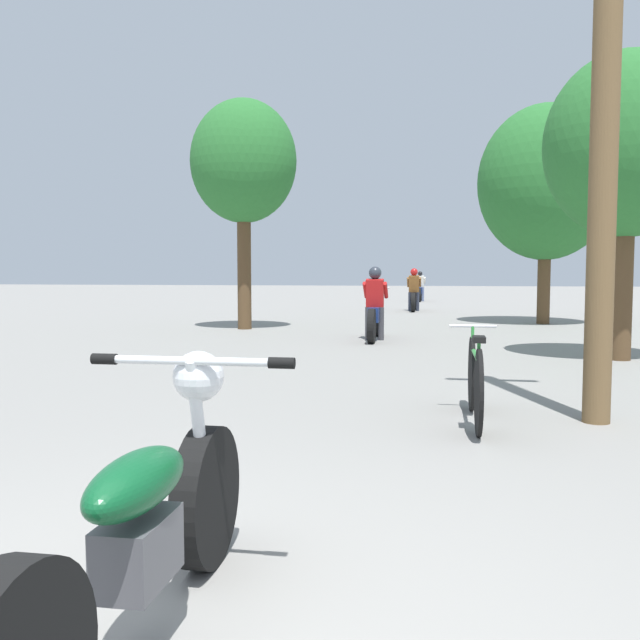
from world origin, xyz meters
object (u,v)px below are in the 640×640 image
Objects in this scene: utility_pole at (608,18)px; motorcycle_rider_mid at (414,295)px; roadside_tree_right_near at (626,147)px; motorcycle_foreground at (145,527)px; bicycle_parked at (475,380)px; motorcycle_rider_far at (420,290)px; roadside_tree_left at (243,163)px; motorcycle_rider_lead at (375,312)px; roadside_tree_right_far at (546,183)px.

utility_pole is 3.37× the size of motorcycle_rider_mid.
roadside_tree_right_near is 2.19× the size of motorcycle_foreground.
roadside_tree_right_near is at bearing -74.24° from motorcycle_rider_mid.
utility_pole is at bearing 9.27° from bicycle_parked.
utility_pole is 24.54m from motorcycle_rider_far.
motorcycle_rider_lead is at bearing -31.67° from roadside_tree_left.
utility_pole is at bearing -57.05° from roadside_tree_left.
roadside_tree_right_near is 0.83× the size of roadside_tree_right_far.
roadside_tree_left is 2.59× the size of motorcycle_rider_mid.
roadside_tree_right_far is 7.62m from roadside_tree_left.
roadside_tree_left is at bearing 122.95° from utility_pole.
utility_pole is 3.91× the size of bicycle_parked.
motorcycle_rider_mid is at bearing -90.47° from motorcycle_rider_far.
roadside_tree_right_near is at bearing 62.73° from bicycle_parked.
roadside_tree_left is 2.62× the size of motorcycle_rider_far.
roadside_tree_right_near is 2.25× the size of motorcycle_rider_lead.
motorcycle_foreground is (3.32, -13.00, -3.39)m from roadside_tree_left.
motorcycle_rider_mid is 17.01m from bicycle_parked.
utility_pole is 1.49× the size of roadside_tree_right_near.
motorcycle_foreground is 1.04× the size of motorcycle_rider_far.
roadside_tree_left reaches higher than motorcycle_rider_mid.
utility_pole reaches higher than roadside_tree_right_near.
motorcycle_rider_far is (0.54, 17.31, -0.05)m from motorcycle_rider_lead.
motorcycle_rider_lead is 1.17× the size of bicycle_parked.
motorcycle_rider_mid is at bearing 64.89° from roadside_tree_left.
motorcycle_rider_far is at bearing 92.25° from bicycle_parked.
motorcycle_rider_far is (-2.04, 24.26, -3.02)m from utility_pole.
utility_pole reaches higher than motorcycle_rider_far.
roadside_tree_right_far is 6.89m from motorcycle_rider_mid.
roadside_tree_right_near is 5.32m from motorcycle_rider_lead.
motorcycle_rider_far is 24.46m from bicycle_parked.
roadside_tree_right_far is 2.63× the size of motorcycle_foreground.
motorcycle_foreground is at bearing -109.66° from bicycle_parked.
roadside_tree_left is at bearing 104.33° from motorcycle_foreground.
motorcycle_rider_mid is at bearing 87.19° from motorcycle_rider_lead.
roadside_tree_right_near is 7.11m from roadside_tree_right_far.
motorcycle_rider_lead is (-2.58, 6.95, -2.98)m from utility_pole.
bicycle_parked is (4.71, -9.11, -3.44)m from roadside_tree_left.
roadside_tree_right_far is 16.47m from motorcycle_foreground.
utility_pole is 10.65m from roadside_tree_left.
roadside_tree_right_near is at bearing 73.35° from utility_pole.
roadside_tree_right_far reaches higher than bicycle_parked.
roadside_tree_right_far is 2.70× the size of motorcycle_rider_lead.
roadside_tree_right_far reaches higher than motorcycle_rider_mid.
motorcycle_rider_lead reaches higher than bicycle_parked.
bicycle_parked is at bearing -86.56° from motorcycle_rider_mid.
roadside_tree_right_near is 2.29× the size of motorcycle_rider_far.
motorcycle_rider_lead reaches higher than motorcycle_foreground.
motorcycle_rider_lead is at bearing -92.81° from motorcycle_rider_mid.
roadside_tree_left is (-5.79, 8.93, 0.30)m from utility_pole.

